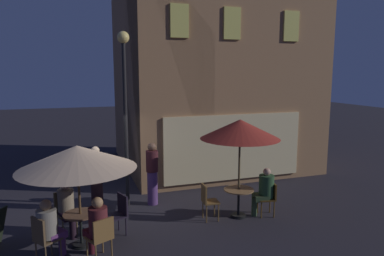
{
  "coord_description": "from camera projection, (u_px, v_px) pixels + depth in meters",
  "views": [
    {
      "loc": [
        -0.51,
        -8.73,
        3.61
      ],
      "look_at": [
        2.49,
        0.08,
        2.15
      ],
      "focal_mm": 33.15,
      "sensor_mm": 36.0,
      "label": 1
    }
  ],
  "objects": [
    {
      "name": "patron_standing_5",
      "position": [
        96.0,
        178.0,
        9.32
      ],
      "size": [
        0.36,
        0.36,
        1.71
      ],
      "rotation": [
        0.0,
        0.0,
        0.93
      ],
      "color": "black",
      "rests_on": "ground"
    },
    {
      "name": "patron_standing_4",
      "position": [
        152.0,
        173.0,
        9.7
      ],
      "size": [
        0.33,
        0.33,
        1.73
      ],
      "rotation": [
        0.0,
        0.0,
        5.75
      ],
      "color": "#55356D",
      "rests_on": "ground"
    },
    {
      "name": "cafe_chair_3",
      "position": [
        119.0,
        211.0,
        7.93
      ],
      "size": [
        0.56,
        0.56,
        0.91
      ],
      "rotation": [
        0.0,
        0.0,
        -2.79
      ],
      "color": "black",
      "rests_on": "ground"
    },
    {
      "name": "ground_plane",
      "position": [
        99.0,
        218.0,
        8.89
      ],
      "size": [
        60.0,
        60.0,
        0.0
      ],
      "primitive_type": "plane",
      "color": "#252228"
    },
    {
      "name": "patron_seated_0",
      "position": [
        67.0,
        205.0,
        7.85
      ],
      "size": [
        0.46,
        0.53,
        1.24
      ],
      "rotation": [
        0.0,
        0.0,
        -1.16
      ],
      "color": "black",
      "rests_on": "ground"
    },
    {
      "name": "cafe_building",
      "position": [
        192.0,
        72.0,
        12.68
      ],
      "size": [
        6.69,
        6.26,
        7.28
      ],
      "color": "#9E724B",
      "rests_on": "ground"
    },
    {
      "name": "cafe_chair_1",
      "position": [
        43.0,
        236.0,
        6.7
      ],
      "size": [
        0.56,
        0.56,
        0.93
      ],
      "rotation": [
        0.0,
        0.0,
        0.62
      ],
      "color": "brown",
      "rests_on": "ground"
    },
    {
      "name": "cafe_chair_5",
      "position": [
        207.0,
        199.0,
        8.68
      ],
      "size": [
        0.4,
        0.4,
        0.91
      ],
      "rotation": [
        0.0,
        0.0,
        -0.06
      ],
      "color": "brown",
      "rests_on": "ground"
    },
    {
      "name": "patio_umbrella_1",
      "position": [
        240.0,
        130.0,
        8.63
      ],
      "size": [
        1.96,
        1.96,
        2.48
      ],
      "color": "black",
      "rests_on": "ground"
    },
    {
      "name": "cafe_table_0",
      "position": [
        81.0,
        223.0,
        7.39
      ],
      "size": [
        0.7,
        0.7,
        0.71
      ],
      "color": "black",
      "rests_on": "ground"
    },
    {
      "name": "street_lamp_near_corner",
      "position": [
        125.0,
        90.0,
        9.26
      ],
      "size": [
        0.31,
        0.31,
        4.65
      ],
      "color": "black",
      "rests_on": "ground"
    },
    {
      "name": "patron_seated_3",
      "position": [
        264.0,
        189.0,
        8.93
      ],
      "size": [
        0.55,
        0.45,
        1.24
      ],
      "rotation": [
        0.0,
        0.0,
        2.92
      ],
      "color": "#374C2B",
      "rests_on": "ground"
    },
    {
      "name": "patron_seated_2",
      "position": [
        97.0,
        223.0,
        6.86
      ],
      "size": [
        0.48,
        0.55,
        1.26
      ],
      "rotation": [
        0.0,
        0.0,
        2.01
      ],
      "color": "#4B141C",
      "rests_on": "ground"
    },
    {
      "name": "cafe_chair_0",
      "position": [
        65.0,
        209.0,
        7.98
      ],
      "size": [
        0.52,
        0.52,
        0.97
      ],
      "rotation": [
        0.0,
        0.0,
        -1.16
      ],
      "color": "brown",
      "rests_on": "ground"
    },
    {
      "name": "cafe_chair_2",
      "position": [
        101.0,
        235.0,
        6.79
      ],
      "size": [
        0.57,
        0.57,
        0.88
      ],
      "rotation": [
        0.0,
        0.0,
        2.01
      ],
      "color": "brown",
      "rests_on": "ground"
    },
    {
      "name": "cafe_chair_4",
      "position": [
        269.0,
        196.0,
        8.98
      ],
      "size": [
        0.49,
        0.49,
        0.85
      ],
      "rotation": [
        0.0,
        0.0,
        2.92
      ],
      "color": "brown",
      "rests_on": "ground"
    },
    {
      "name": "patron_seated_1",
      "position": [
        49.0,
        226.0,
        6.79
      ],
      "size": [
        0.55,
        0.52,
        1.24
      ],
      "rotation": [
        0.0,
        0.0,
        0.62
      ],
      "color": "#5A2E61",
      "rests_on": "ground"
    },
    {
      "name": "cafe_table_1",
      "position": [
        239.0,
        196.0,
        8.89
      ],
      "size": [
        0.75,
        0.75,
        0.72
      ],
      "color": "black",
      "rests_on": "ground"
    },
    {
      "name": "patio_umbrella_0",
      "position": [
        77.0,
        157.0,
        7.17
      ],
      "size": [
        2.39,
        2.39,
        2.15
      ],
      "color": "black",
      "rests_on": "ground"
    }
  ]
}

